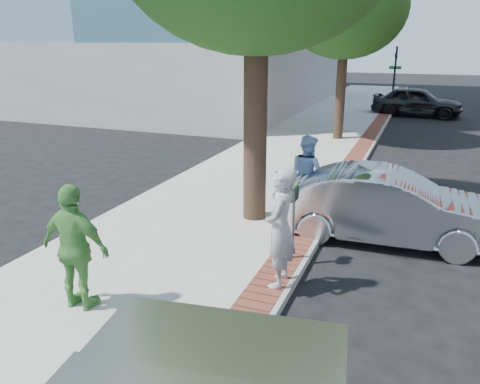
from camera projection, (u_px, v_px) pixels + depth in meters
The scene contains 13 objects.
ground at pixel (250, 260), 9.07m from camera, with size 120.00×120.00×0.00m, color black.
sidewalk at pixel (289, 159), 16.65m from camera, with size 5.00×60.00×0.15m, color #9E9991.
brick_strip at pixel (351, 162), 15.86m from camera, with size 0.60×60.00×0.01m, color brown.
curb at pixel (362, 165), 15.76m from camera, with size 0.10×60.00×0.15m, color gray.
office_base at pixel (185, 73), 32.48m from camera, with size 18.20×22.20×4.00m, color gray.
signal_near at pixel (395, 74), 27.54m from camera, with size 0.70×0.15×3.80m.
tree_far at pixel (346, 8), 18.24m from camera, with size 4.80×4.80×7.14m.
parking_meter at pixel (293, 205), 8.51m from camera, with size 0.12×0.32×1.47m.
person_gray at pixel (280, 228), 7.59m from camera, with size 0.74×0.49×2.03m, color #99989D.
person_officer at pixel (307, 174), 10.99m from camera, with size 0.90×0.70×1.86m, color #93B4E3.
person_green at pixel (76, 248), 6.92m from camera, with size 1.15×0.48×1.96m, color #4E9242.
sedan_silver at pixel (388, 207), 9.77m from camera, with size 1.61×4.63×1.52m, color #B4B6BC.
bg_car at pixel (417, 102), 26.36m from camera, with size 1.95×4.84×1.65m, color black.
Camera 1 is at (2.85, -7.72, 4.05)m, focal length 35.00 mm.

